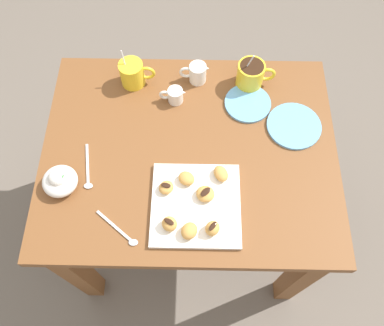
{
  "coord_description": "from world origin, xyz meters",
  "views": [
    {
      "loc": [
        0.02,
        -0.62,
        1.89
      ],
      "look_at": [
        0.01,
        -0.06,
        0.77
      ],
      "focal_mm": 37.22,
      "sensor_mm": 36.0,
      "label": 1
    }
  ],
  "objects_px": {
    "dining_table": "(190,169)",
    "chocolate_sauce_pitcher": "(175,95)",
    "beignet_1": "(221,174)",
    "ice_cream_bowl": "(60,181)",
    "saucer_sky_right": "(248,103)",
    "beignet_2": "(169,224)",
    "beignet_5": "(212,228)",
    "beignet_0": "(189,231)",
    "coffee_mug_yellow_left": "(133,73)",
    "beignet_6": "(166,187)",
    "coffee_mug_yellow_right": "(251,74)",
    "pastry_plate_square": "(196,205)",
    "cream_pitcher_white": "(197,73)",
    "saucer_sky_left": "(294,126)",
    "beignet_3": "(205,194)",
    "beignet_4": "(187,178)"
  },
  "relations": [
    {
      "from": "ice_cream_bowl",
      "to": "cream_pitcher_white",
      "type": "bearing_deg",
      "value": 45.41
    },
    {
      "from": "coffee_mug_yellow_right",
      "to": "pastry_plate_square",
      "type": "bearing_deg",
      "value": -111.49
    },
    {
      "from": "dining_table",
      "to": "chocolate_sauce_pitcher",
      "type": "relative_size",
      "value": 10.47
    },
    {
      "from": "cream_pitcher_white",
      "to": "chocolate_sauce_pitcher",
      "type": "height_order",
      "value": "cream_pitcher_white"
    },
    {
      "from": "cream_pitcher_white",
      "to": "beignet_0",
      "type": "relative_size",
      "value": 1.99
    },
    {
      "from": "saucer_sky_left",
      "to": "beignet_6",
      "type": "relative_size",
      "value": 3.88
    },
    {
      "from": "pastry_plate_square",
      "to": "beignet_0",
      "type": "relative_size",
      "value": 5.09
    },
    {
      "from": "beignet_5",
      "to": "coffee_mug_yellow_right",
      "type": "bearing_deg",
      "value": 76.13
    },
    {
      "from": "saucer_sky_right",
      "to": "beignet_2",
      "type": "distance_m",
      "value": 0.51
    },
    {
      "from": "coffee_mug_yellow_left",
      "to": "cream_pitcher_white",
      "type": "bearing_deg",
      "value": 3.75
    },
    {
      "from": "coffee_mug_yellow_left",
      "to": "coffee_mug_yellow_right",
      "type": "distance_m",
      "value": 0.41
    },
    {
      "from": "saucer_sky_right",
      "to": "coffee_mug_yellow_left",
      "type": "bearing_deg",
      "value": 167.58
    },
    {
      "from": "coffee_mug_yellow_left",
      "to": "beignet_6",
      "type": "xyz_separation_m",
      "value": [
        0.14,
        -0.42,
        -0.02
      ]
    },
    {
      "from": "saucer_sky_right",
      "to": "beignet_1",
      "type": "height_order",
      "value": "beignet_1"
    },
    {
      "from": "saucer_sky_right",
      "to": "saucer_sky_left",
      "type": "bearing_deg",
      "value": -30.56
    },
    {
      "from": "saucer_sky_right",
      "to": "beignet_4",
      "type": "height_order",
      "value": "beignet_4"
    },
    {
      "from": "beignet_4",
      "to": "beignet_6",
      "type": "distance_m",
      "value": 0.07
    },
    {
      "from": "beignet_3",
      "to": "saucer_sky_right",
      "type": "bearing_deg",
      "value": 67.41
    },
    {
      "from": "cream_pitcher_white",
      "to": "saucer_sky_left",
      "type": "distance_m",
      "value": 0.38
    },
    {
      "from": "cream_pitcher_white",
      "to": "beignet_2",
      "type": "distance_m",
      "value": 0.56
    },
    {
      "from": "saucer_sky_right",
      "to": "ice_cream_bowl",
      "type": "bearing_deg",
      "value": -151.77
    },
    {
      "from": "beignet_3",
      "to": "beignet_6",
      "type": "xyz_separation_m",
      "value": [
        -0.12,
        0.02,
        -0.0
      ]
    },
    {
      "from": "pastry_plate_square",
      "to": "ice_cream_bowl",
      "type": "bearing_deg",
      "value": 171.62
    },
    {
      "from": "beignet_0",
      "to": "saucer_sky_right",
      "type": "bearing_deg",
      "value": 67.68
    },
    {
      "from": "chocolate_sauce_pitcher",
      "to": "beignet_5",
      "type": "xyz_separation_m",
      "value": [
        0.13,
        -0.47,
        0.01
      ]
    },
    {
      "from": "beignet_1",
      "to": "beignet_6",
      "type": "xyz_separation_m",
      "value": [
        -0.17,
        -0.05,
        -0.0
      ]
    },
    {
      "from": "coffee_mug_yellow_right",
      "to": "cream_pitcher_white",
      "type": "bearing_deg",
      "value": 175.5
    },
    {
      "from": "saucer_sky_left",
      "to": "beignet_5",
      "type": "relative_size",
      "value": 3.98
    },
    {
      "from": "chocolate_sauce_pitcher",
      "to": "beignet_5",
      "type": "height_order",
      "value": "chocolate_sauce_pitcher"
    },
    {
      "from": "beignet_3",
      "to": "beignet_6",
      "type": "relative_size",
      "value": 1.19
    },
    {
      "from": "beignet_1",
      "to": "beignet_6",
      "type": "bearing_deg",
      "value": -163.59
    },
    {
      "from": "beignet_6",
      "to": "beignet_3",
      "type": "bearing_deg",
      "value": -9.17
    },
    {
      "from": "coffee_mug_yellow_left",
      "to": "ice_cream_bowl",
      "type": "height_order",
      "value": "coffee_mug_yellow_left"
    },
    {
      "from": "beignet_6",
      "to": "chocolate_sauce_pitcher",
      "type": "bearing_deg",
      "value": 87.72
    },
    {
      "from": "cream_pitcher_white",
      "to": "ice_cream_bowl",
      "type": "xyz_separation_m",
      "value": [
        -0.41,
        -0.42,
        -0.0
      ]
    },
    {
      "from": "beignet_1",
      "to": "ice_cream_bowl",
      "type": "bearing_deg",
      "value": -176.06
    },
    {
      "from": "cream_pitcher_white",
      "to": "beignet_6",
      "type": "distance_m",
      "value": 0.44
    },
    {
      "from": "beignet_0",
      "to": "beignet_3",
      "type": "xyz_separation_m",
      "value": [
        0.05,
        0.12,
        -0.0
      ]
    },
    {
      "from": "pastry_plate_square",
      "to": "coffee_mug_yellow_right",
      "type": "distance_m",
      "value": 0.5
    },
    {
      "from": "beignet_2",
      "to": "beignet_6",
      "type": "xyz_separation_m",
      "value": [
        -0.02,
        0.12,
        -0.0
      ]
    },
    {
      "from": "cream_pitcher_white",
      "to": "saucer_sky_right",
      "type": "relative_size",
      "value": 0.65
    },
    {
      "from": "beignet_2",
      "to": "beignet_5",
      "type": "relative_size",
      "value": 1.0
    },
    {
      "from": "dining_table",
      "to": "saucer_sky_right",
      "type": "xyz_separation_m",
      "value": [
        0.2,
        0.18,
        0.15
      ]
    },
    {
      "from": "coffee_mug_yellow_right",
      "to": "beignet_1",
      "type": "bearing_deg",
      "value": -106.24
    },
    {
      "from": "saucer_sky_right",
      "to": "beignet_5",
      "type": "height_order",
      "value": "beignet_5"
    },
    {
      "from": "coffee_mug_yellow_right",
      "to": "beignet_5",
      "type": "height_order",
      "value": "coffee_mug_yellow_right"
    },
    {
      "from": "coffee_mug_yellow_left",
      "to": "beignet_5",
      "type": "height_order",
      "value": "coffee_mug_yellow_left"
    },
    {
      "from": "coffee_mug_yellow_left",
      "to": "beignet_5",
      "type": "xyz_separation_m",
      "value": [
        0.27,
        -0.55,
        -0.01
      ]
    },
    {
      "from": "ice_cream_bowl",
      "to": "beignet_0",
      "type": "bearing_deg",
      "value": -20.74
    },
    {
      "from": "pastry_plate_square",
      "to": "beignet_4",
      "type": "distance_m",
      "value": 0.09
    }
  ]
}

